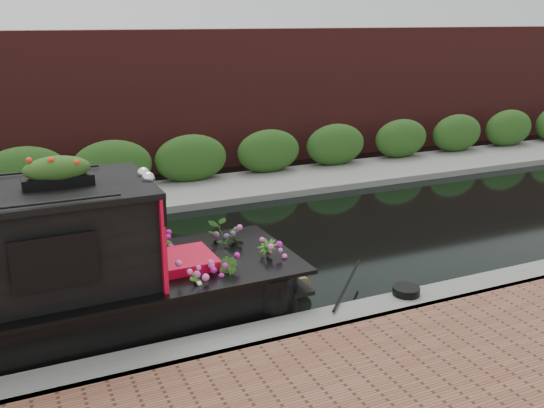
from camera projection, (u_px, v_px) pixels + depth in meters
name	position (u px, v px, depth m)	size (l,w,h in m)	color
ground	(167.00, 267.00, 10.95)	(80.00, 80.00, 0.00)	black
near_bank_coping	(231.00, 355.00, 8.08)	(40.00, 0.60, 0.50)	slate
far_bank_path	(121.00, 204.00, 14.60)	(40.00, 2.40, 0.34)	slate
far_hedge	(114.00, 195.00, 15.39)	(40.00, 1.10, 2.80)	#254C19
far_brick_wall	(100.00, 176.00, 17.21)	(40.00, 1.00, 8.00)	#501D1B
rope_fender	(297.00, 283.00, 9.90)	(0.33, 0.33, 0.42)	brown
coiled_mooring_rope	(406.00, 291.00, 9.27)	(0.42, 0.42, 0.12)	black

